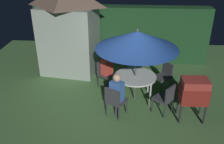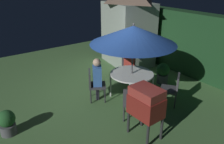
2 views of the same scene
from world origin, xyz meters
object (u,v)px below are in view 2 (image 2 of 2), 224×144
chair_near_shed (129,66)px  potted_plant_by_shed (163,73)px  person_in_red (129,60)px  garden_shed (128,23)px  person_in_blue (97,75)px  chair_toward_hedge (132,101)px  patio_umbrella (133,35)px  potted_plant_by_grill (7,122)px  chair_far_side (94,83)px  patio_table (132,75)px  bbq_grill (146,103)px  chair_toward_house (173,88)px

chair_near_shed → potted_plant_by_shed: size_ratio=1.31×
chair_near_shed → person_in_red: bearing=-36.5°
garden_shed → person_in_blue: garden_shed is taller
chair_toward_hedge → person_in_blue: size_ratio=0.71×
patio_umbrella → chair_toward_hedge: bearing=-39.8°
chair_near_shed → potted_plant_by_grill: bearing=-82.0°
chair_toward_hedge → person_in_blue: bearing=-173.5°
chair_far_side → patio_umbrella: bearing=59.3°
patio_umbrella → person_in_blue: size_ratio=1.85×
person_in_red → person_in_blue: bearing=-75.2°
patio_table → potted_plant_by_shed: 1.56m
patio_table → bbq_grill: 1.73m
chair_toward_house → person_in_blue: person_in_blue is taller
chair_near_shed → potted_plant_by_grill: size_ratio=1.49×
bbq_grill → patio_table: bearing=149.1°
chair_far_side → chair_toward_house: bearing=46.6°
potted_plant_by_shed → potted_plant_by_grill: size_ratio=1.13×
person_in_red → person_in_blue: 1.56m
garden_shed → potted_plant_by_grill: bearing=-69.4°
chair_far_side → person_in_blue: size_ratio=0.71×
patio_table → person_in_blue: 0.98m
garden_shed → potted_plant_by_grill: (1.94, -5.14, -1.29)m
patio_table → bbq_grill: bbq_grill is taller
potted_plant_by_grill → person_in_red: 4.06m
chair_toward_hedge → chair_toward_house: 1.35m
patio_umbrella → chair_far_side: 1.74m
chair_near_shed → chair_toward_hedge: same height
patio_umbrella → chair_near_shed: bearing=143.5°
patio_umbrella → chair_toward_house: size_ratio=2.58×
potted_plant_by_grill → garden_shed: bearing=110.6°
bbq_grill → chair_far_side: (-2.03, -0.03, -0.33)m
chair_toward_hedge → potted_plant_by_grill: size_ratio=1.49×
potted_plant_by_shed → person_in_blue: person_in_blue is taller
chair_toward_hedge → potted_plant_by_shed: size_ratio=1.31×
chair_near_shed → chair_toward_hedge: (1.80, -1.41, 0.00)m
chair_far_side → chair_toward_hedge: bearing=9.3°
chair_toward_house → person_in_blue: bearing=-133.9°
chair_toward_hedge → person_in_blue: person_in_blue is taller
chair_near_shed → patio_umbrella: bearing=-36.5°
chair_toward_hedge → person_in_red: bearing=141.9°
garden_shed → potted_plant_by_shed: 2.53m
patio_table → chair_toward_hedge: size_ratio=1.36×
patio_table → chair_near_shed: (-0.97, 0.72, -0.20)m
chair_toward_hedge → potted_plant_by_grill: 2.92m
garden_shed → chair_near_shed: bearing=-38.6°
garden_shed → chair_toward_hedge: size_ratio=3.50×
patio_umbrella → potted_plant_by_shed: bearing=96.0°
garden_shed → chair_far_side: garden_shed is taller
chair_near_shed → person_in_red: size_ratio=0.71×
patio_table → chair_far_side: (-0.54, -0.92, -0.20)m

